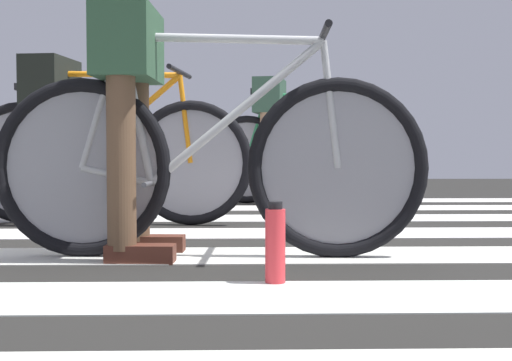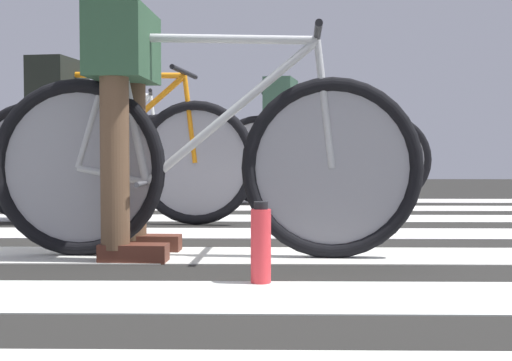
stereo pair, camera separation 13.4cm
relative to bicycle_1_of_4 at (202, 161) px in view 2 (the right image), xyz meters
The scene contains 10 objects.
ground 0.80m from the bicycle_1_of_4, 82.86° to the left, with size 18.00×14.00×0.02m.
crosswalk_markings 0.57m from the bicycle_1_of_4, 83.12° to the left, with size 5.44×5.77×0.00m.
bicycle_1_of_4 is the anchor object (origin of this frame).
cyclist_1_of_4 0.40m from the bicycle_1_of_4, behind, with size 0.33×0.42×0.99m.
bicycle_2_of_4 1.43m from the bicycle_1_of_4, 117.74° to the left, with size 1.73×0.52×0.93m.
cyclist_2_of_4 1.65m from the bicycle_1_of_4, 126.64° to the left, with size 0.36×0.44×0.97m.
bicycle_3_of_4 2.76m from the bicycle_1_of_4, 113.54° to the left, with size 1.72×0.54×0.93m.
bicycle_4_of_4 2.82m from the bicycle_1_of_4, 76.10° to the left, with size 1.71×0.56×0.93m.
cyclist_4_of_4 2.84m from the bicycle_1_of_4, 82.41° to the left, with size 0.38×0.45×1.01m.
water_bottle 0.65m from the bicycle_1_of_4, 66.29° to the right, with size 0.06×0.06×0.26m.
Camera 2 is at (0.17, -3.39, 0.44)m, focal length 47.55 mm.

